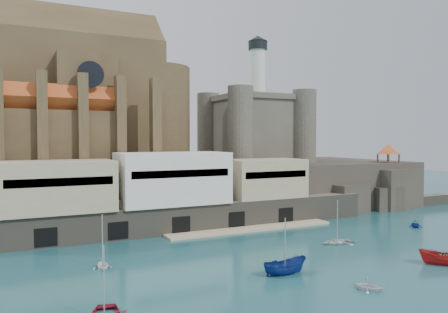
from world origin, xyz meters
name	(u,v)px	position (x,y,z in m)	size (l,w,h in m)	color
ground	(307,257)	(0.00, 0.00, 0.00)	(300.00, 300.00, 0.00)	#194B52
promontory	(191,188)	(-0.19, 39.37, 4.92)	(100.00, 36.00, 10.00)	#29241F
quay	(172,194)	(-10.19, 23.07, 6.07)	(70.00, 12.00, 13.05)	#676153
church	(69,103)	(-24.13, 41.85, 22.13)	(47.00, 25.93, 30.51)	#473721
castle_keep	(255,126)	(16.08, 41.08, 18.31)	(21.20, 21.20, 29.30)	#494539
rock_outcrop	(388,189)	(42.00, 25.84, 4.02)	(14.50, 10.50, 8.70)	#29241F
pavilion	(388,150)	(42.00, 26.00, 12.73)	(6.40, 6.40, 5.40)	#473721
boat_1	(368,290)	(-2.16, -12.83, 0.00)	(2.57, 1.57, 2.97)	silver
boat_2	(285,274)	(-6.75, -4.78, 0.00)	(2.10, 2.15, 5.58)	navy
boat_4	(103,269)	(-24.75, 6.52, 0.00)	(2.63, 1.60, 3.04)	white
boat_5	(443,265)	(12.45, -10.31, 0.00)	(2.11, 2.16, 5.60)	#A81B17
boat_6	(337,243)	(8.31, 3.90, 0.00)	(3.64, 1.06, 5.10)	silver
boat_7	(415,227)	(28.48, 7.19, 0.00)	(2.68, 1.64, 3.10)	navy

